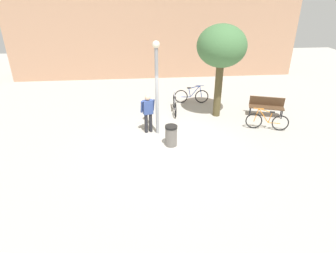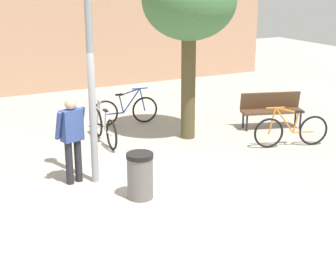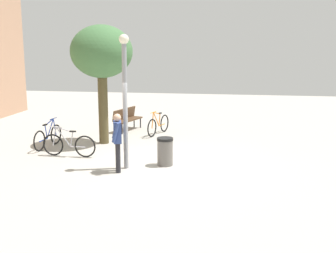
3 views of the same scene
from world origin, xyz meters
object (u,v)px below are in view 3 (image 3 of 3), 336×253
object	(u,v)px
park_bench	(126,117)
trash_bin	(165,151)
plaza_tree	(102,53)
bicycle_orange	(158,125)
bicycle_blue	(48,137)
person_by_lamppost	(117,138)
bicycle_silver	(69,145)
lamppost	(125,91)

from	to	relation	value
park_bench	trash_bin	xyz separation A→B (m)	(-4.83, -2.42, -0.12)
plaza_tree	bicycle_orange	bearing A→B (deg)	-43.19
bicycle_orange	bicycle_blue	distance (m)	4.36
park_bench	trash_bin	bearing A→B (deg)	-153.36
person_by_lamppost	bicycle_orange	bearing A→B (deg)	-2.66
person_by_lamppost	plaza_tree	world-z (taller)	plaza_tree
park_bench	trash_bin	distance (m)	5.40
bicycle_silver	bicycle_blue	bearing A→B (deg)	48.46
plaza_tree	bicycle_blue	bearing A→B (deg)	118.11
person_by_lamppost	plaza_tree	distance (m)	4.27
person_by_lamppost	bicycle_blue	xyz separation A→B (m)	(2.39, 3.17, -0.58)
bicycle_blue	park_bench	bearing A→B (deg)	-30.99
park_bench	bicycle_orange	distance (m)	1.56
bicycle_orange	bicycle_silver	world-z (taller)	same
trash_bin	plaza_tree	bearing A→B (deg)	47.10
bicycle_blue	person_by_lamppost	bearing A→B (deg)	-126.98
person_by_lamppost	trash_bin	xyz separation A→B (m)	(0.84, -1.21, -0.54)
bicycle_blue	bicycle_silver	size ratio (longest dim) A/B	1.00
bicycle_orange	plaza_tree	bearing A→B (deg)	136.81
trash_bin	park_bench	bearing A→B (deg)	26.64
lamppost	bicycle_blue	xyz separation A→B (m)	(2.01, 3.32, -1.89)
bicycle_orange	person_by_lamppost	bearing A→B (deg)	177.34
lamppost	bicycle_blue	size ratio (longest dim) A/B	2.13
lamppost	person_by_lamppost	size ratio (longest dim) A/B	2.30
bicycle_blue	bicycle_silver	world-z (taller)	same
person_by_lamppost	bicycle_blue	world-z (taller)	person_by_lamppost
bicycle_blue	trash_bin	distance (m)	4.65
lamppost	trash_bin	world-z (taller)	lamppost
park_bench	bicycle_orange	bearing A→B (deg)	-111.30
person_by_lamppost	park_bench	xyz separation A→B (m)	(5.67, 1.21, -0.42)
bicycle_orange	bicycle_silver	distance (m)	4.37
lamppost	park_bench	distance (m)	5.73
plaza_tree	bicycle_orange	distance (m)	3.76
park_bench	bicycle_silver	size ratio (longest dim) A/B	0.92
bicycle_blue	bicycle_silver	xyz separation A→B (m)	(-1.03, -1.17, 0.00)
bicycle_silver	bicycle_orange	bearing A→B (deg)	-30.90
bicycle_silver	person_by_lamppost	bearing A→B (deg)	-124.05
bicycle_silver	trash_bin	world-z (taller)	bicycle_silver
person_by_lamppost	bicycle_blue	bearing A→B (deg)	53.02
bicycle_blue	lamppost	bearing A→B (deg)	-121.27
plaza_tree	bicycle_orange	world-z (taller)	plaza_tree
lamppost	bicycle_orange	distance (m)	5.09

